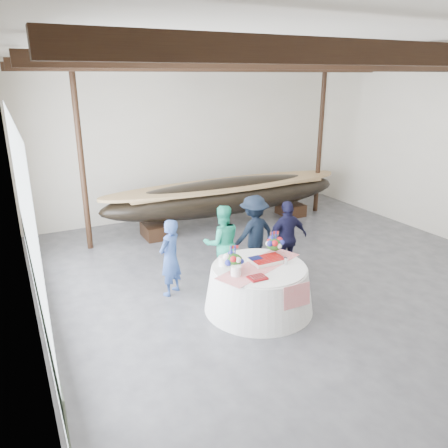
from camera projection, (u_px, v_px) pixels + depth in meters
name	position (u px, v px, depth m)	size (l,w,h in m)	color
floor	(313.00, 292.00, 8.69)	(10.00, 12.00, 0.01)	#3D3D42
wall_back	(192.00, 140.00, 13.03)	(10.00, 0.02, 4.50)	silver
wall_left	(23.00, 220.00, 5.83)	(0.02, 12.00, 4.50)	silver
ceiling	(330.00, 49.00, 7.24)	(10.00, 12.00, 0.01)	white
pavilion_structure	(301.00, 80.00, 8.05)	(9.80, 11.76, 4.50)	black
open_bay	(26.00, 228.00, 6.83)	(0.03, 7.00, 3.20)	silver
longboat_display	(228.00, 196.00, 12.28)	(7.23, 1.45, 1.35)	black
banquet_table	(259.00, 287.00, 7.94)	(1.99, 1.99, 0.85)	silver
tabletop_items	(255.00, 256.00, 7.86)	(1.91, 1.21, 0.40)	red
guest_woman_blue	(170.00, 257.00, 8.39)	(0.56, 0.37, 1.53)	#2A4689
guest_woman_teal	(222.00, 243.00, 8.98)	(0.79, 0.61, 1.62)	#21AD87
guest_man_left	(254.00, 233.00, 9.43)	(1.09, 0.63, 1.69)	black
guest_man_right	(287.00, 238.00, 9.26)	(0.95, 0.40, 1.62)	black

